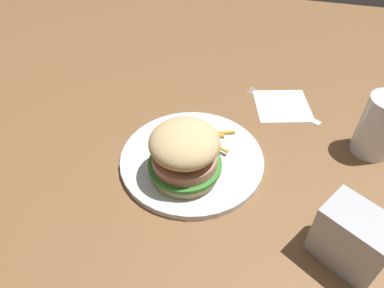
{
  "coord_description": "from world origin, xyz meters",
  "views": [
    {
      "loc": [
        -0.41,
        -0.12,
        0.44
      ],
      "look_at": [
        0.0,
        -0.01,
        0.04
      ],
      "focal_mm": 32.54,
      "sensor_mm": 36.0,
      "label": 1
    }
  ],
  "objects_px": {
    "fries_pile": "(203,138)",
    "napkin_dispenser": "(353,239)",
    "plate": "(192,159)",
    "napkin": "(282,105)",
    "fork": "(282,104)",
    "drink_glass": "(378,129)",
    "sandwich": "(185,153)"
  },
  "relations": [
    {
      "from": "fries_pile",
      "to": "napkin",
      "type": "bearing_deg",
      "value": -40.27
    },
    {
      "from": "drink_glass",
      "to": "napkin_dispenser",
      "type": "relative_size",
      "value": 1.25
    },
    {
      "from": "plate",
      "to": "fries_pile",
      "type": "height_order",
      "value": "fries_pile"
    },
    {
      "from": "plate",
      "to": "sandwich",
      "type": "relative_size",
      "value": 2.08
    },
    {
      "from": "fries_pile",
      "to": "napkin_dispenser",
      "type": "bearing_deg",
      "value": -124.96
    },
    {
      "from": "sandwich",
      "to": "drink_glass",
      "type": "height_order",
      "value": "drink_glass"
    },
    {
      "from": "fries_pile",
      "to": "drink_glass",
      "type": "bearing_deg",
      "value": -77.65
    },
    {
      "from": "fork",
      "to": "plate",
      "type": "bearing_deg",
      "value": 145.34
    },
    {
      "from": "fork",
      "to": "napkin_dispenser",
      "type": "distance_m",
      "value": 0.34
    },
    {
      "from": "fries_pile",
      "to": "napkin",
      "type": "xyz_separation_m",
      "value": [
        0.16,
        -0.13,
        -0.02
      ]
    },
    {
      "from": "fries_pile",
      "to": "drink_glass",
      "type": "distance_m",
      "value": 0.3
    },
    {
      "from": "fork",
      "to": "drink_glass",
      "type": "bearing_deg",
      "value": -120.3
    },
    {
      "from": "drink_glass",
      "to": "napkin_dispenser",
      "type": "xyz_separation_m",
      "value": [
        -0.23,
        0.06,
        -0.01
      ]
    },
    {
      "from": "sandwich",
      "to": "drink_glass",
      "type": "bearing_deg",
      "value": -63.88
    },
    {
      "from": "fries_pile",
      "to": "drink_glass",
      "type": "relative_size",
      "value": 0.92
    },
    {
      "from": "napkin",
      "to": "fork",
      "type": "height_order",
      "value": "fork"
    },
    {
      "from": "napkin_dispenser",
      "to": "sandwich",
      "type": "bearing_deg",
      "value": 14.04
    },
    {
      "from": "plate",
      "to": "drink_glass",
      "type": "height_order",
      "value": "drink_glass"
    },
    {
      "from": "napkin_dispenser",
      "to": "drink_glass",
      "type": "bearing_deg",
      "value": -71.21
    },
    {
      "from": "fries_pile",
      "to": "sandwich",
      "type": "bearing_deg",
      "value": 173.47
    },
    {
      "from": "plate",
      "to": "sandwich",
      "type": "bearing_deg",
      "value": 178.01
    },
    {
      "from": "plate",
      "to": "napkin_dispenser",
      "type": "relative_size",
      "value": 2.75
    },
    {
      "from": "plate",
      "to": "napkin_dispenser",
      "type": "height_order",
      "value": "napkin_dispenser"
    },
    {
      "from": "sandwich",
      "to": "fork",
      "type": "height_order",
      "value": "sandwich"
    },
    {
      "from": "fork",
      "to": "drink_glass",
      "type": "relative_size",
      "value": 1.41
    },
    {
      "from": "napkin_dispenser",
      "to": "plate",
      "type": "bearing_deg",
      "value": 6.07
    },
    {
      "from": "plate",
      "to": "sandwich",
      "type": "height_order",
      "value": "sandwich"
    },
    {
      "from": "fork",
      "to": "napkin",
      "type": "bearing_deg",
      "value": -119.13
    },
    {
      "from": "plate",
      "to": "fries_pile",
      "type": "distance_m",
      "value": 0.05
    },
    {
      "from": "sandwich",
      "to": "napkin",
      "type": "distance_m",
      "value": 0.29
    },
    {
      "from": "napkin",
      "to": "fork",
      "type": "distance_m",
      "value": 0.0
    },
    {
      "from": "napkin",
      "to": "napkin_dispenser",
      "type": "bearing_deg",
      "value": -162.17
    }
  ]
}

